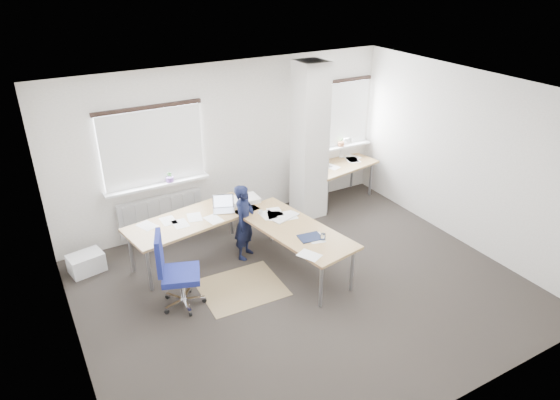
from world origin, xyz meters
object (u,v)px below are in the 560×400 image
task_chair (179,286)px  person (245,222)px  desk_main (245,224)px  desk_side (340,166)px

task_chair → person: 1.52m
desk_main → desk_side: 2.83m
desk_side → person: (-2.49, -0.96, -0.07)m
task_chair → person: person is taller
desk_main → task_chair: bearing=-168.4°
person → desk_main: bearing=-153.4°
task_chair → desk_main: bearing=41.4°
desk_main → task_chair: (-1.23, -0.49, -0.38)m
desk_side → task_chair: (-3.81, -1.64, -0.37)m
desk_side → task_chair: 4.17m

